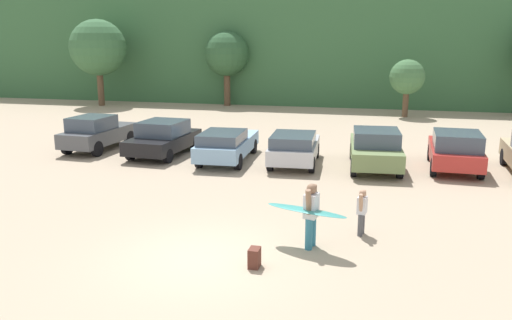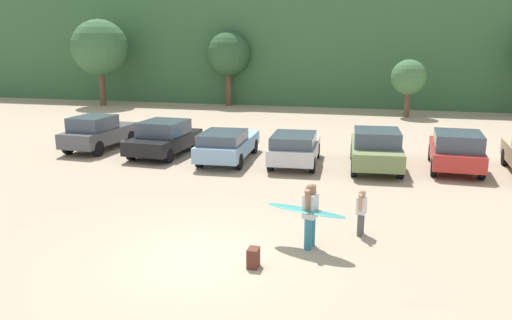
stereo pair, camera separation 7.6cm
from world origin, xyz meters
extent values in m
plane|color=tan|center=(0.00, 0.00, 0.00)|extent=(120.00, 120.00, 0.00)
cube|color=#38663D|center=(0.00, 34.43, 4.31)|extent=(108.00, 12.00, 8.62)
cylinder|color=brown|center=(-17.34, 25.48, 1.31)|extent=(0.48, 0.48, 2.62)
sphere|color=#38663D|center=(-17.34, 25.48, 4.43)|extent=(4.26, 4.26, 4.26)
cylinder|color=brown|center=(-7.75, 27.71, 1.27)|extent=(0.49, 0.49, 2.54)
sphere|color=#2D5633|center=(-7.75, 27.71, 3.98)|extent=(3.38, 3.38, 3.38)
cylinder|color=brown|center=(5.48, 24.74, 0.83)|extent=(0.38, 0.38, 1.67)
sphere|color=#427042|center=(5.48, 24.74, 2.64)|extent=(2.28, 2.28, 2.28)
cube|color=#4C4F54|center=(-8.79, 10.55, 0.67)|extent=(1.92, 4.22, 0.66)
cube|color=#3F4C5B|center=(-8.82, 10.06, 1.31)|extent=(1.67, 2.00, 0.62)
cylinder|color=black|center=(-9.49, 11.95, 0.34)|extent=(0.26, 0.70, 0.69)
cylinder|color=black|center=(-7.95, 11.87, 0.34)|extent=(0.26, 0.70, 0.69)
cylinder|color=black|center=(-9.63, 9.23, 0.34)|extent=(0.26, 0.70, 0.69)
cylinder|color=black|center=(-8.10, 9.15, 0.34)|extent=(0.26, 0.70, 0.69)
cube|color=black|center=(-5.38, 10.14, 0.60)|extent=(2.17, 4.20, 0.60)
cube|color=#3F4C5B|center=(-5.38, 10.14, 1.22)|extent=(1.90, 2.09, 0.63)
cylinder|color=black|center=(-6.17, 11.54, 0.30)|extent=(0.25, 0.61, 0.60)
cylinder|color=black|center=(-4.43, 11.43, 0.30)|extent=(0.25, 0.61, 0.60)
cylinder|color=black|center=(-6.33, 8.84, 0.30)|extent=(0.25, 0.61, 0.60)
cylinder|color=black|center=(-4.58, 8.74, 0.30)|extent=(0.25, 0.61, 0.60)
cube|color=#84ADD1|center=(-2.32, 9.86, 0.63)|extent=(1.99, 4.70, 0.61)
cube|color=#3F4C5B|center=(-2.27, 8.97, 1.15)|extent=(1.74, 2.34, 0.43)
cylinder|color=black|center=(-3.19, 11.35, 0.32)|extent=(0.25, 0.65, 0.64)
cylinder|color=black|center=(-1.59, 11.43, 0.32)|extent=(0.25, 0.65, 0.64)
cylinder|color=black|center=(-3.05, 8.30, 0.32)|extent=(0.25, 0.65, 0.64)
cylinder|color=black|center=(-1.45, 8.38, 0.32)|extent=(0.25, 0.65, 0.64)
cube|color=silver|center=(0.56, 9.82, 0.61)|extent=(2.03, 4.06, 0.59)
cube|color=#3F4C5B|center=(0.59, 9.20, 1.14)|extent=(1.78, 2.36, 0.45)
cylinder|color=black|center=(-0.33, 11.08, 0.32)|extent=(0.26, 0.65, 0.63)
cylinder|color=black|center=(1.29, 11.17, 0.32)|extent=(0.26, 0.65, 0.63)
cylinder|color=black|center=(-0.17, 8.47, 0.32)|extent=(0.26, 0.65, 0.63)
cylinder|color=black|center=(1.44, 8.56, 0.32)|extent=(0.26, 0.65, 0.63)
cube|color=#6B7F4C|center=(3.77, 9.95, 0.67)|extent=(2.19, 4.57, 0.66)
cube|color=#3F4C5B|center=(3.80, 9.63, 1.29)|extent=(1.87, 2.16, 0.60)
cylinder|color=black|center=(2.82, 11.35, 0.34)|extent=(0.27, 0.69, 0.68)
cylinder|color=black|center=(4.51, 11.47, 0.34)|extent=(0.27, 0.69, 0.68)
cylinder|color=black|center=(3.04, 8.42, 0.34)|extent=(0.27, 0.69, 0.68)
cylinder|color=black|center=(4.72, 8.55, 0.34)|extent=(0.27, 0.69, 0.68)
cube|color=#B72D28|center=(6.83, 10.51, 0.64)|extent=(2.01, 4.19, 0.61)
cube|color=#3F4C5B|center=(6.81, 9.93, 1.25)|extent=(1.78, 2.23, 0.63)
cylinder|color=black|center=(6.06, 11.90, 0.33)|extent=(0.25, 0.67, 0.67)
cylinder|color=black|center=(7.72, 11.83, 0.33)|extent=(0.25, 0.67, 0.67)
cylinder|color=black|center=(5.95, 9.18, 0.33)|extent=(0.25, 0.67, 0.67)
cylinder|color=black|center=(7.61, 9.11, 0.33)|extent=(0.25, 0.67, 0.67)
cylinder|color=black|center=(8.91, 11.70, 0.34)|extent=(0.25, 0.68, 0.67)
cylinder|color=teal|center=(2.37, 1.15, 0.39)|extent=(0.18, 0.18, 0.78)
cylinder|color=teal|center=(2.42, 1.42, 0.39)|extent=(0.18, 0.18, 0.78)
cube|color=silver|center=(2.39, 1.28, 1.08)|extent=(0.37, 0.45, 0.60)
sphere|color=#8C664C|center=(2.39, 1.28, 1.51)|extent=(0.25, 0.25, 0.25)
cylinder|color=#8C664C|center=(2.35, 1.07, 1.24)|extent=(0.18, 0.28, 0.65)
cylinder|color=#8C664C|center=(2.43, 1.50, 1.24)|extent=(0.16, 0.20, 0.64)
cylinder|color=#4C4C51|center=(3.55, 2.35, 0.29)|extent=(0.14, 0.14, 0.59)
cylinder|color=#4C4C51|center=(3.59, 2.56, 0.29)|extent=(0.14, 0.14, 0.59)
cube|color=silver|center=(3.57, 2.45, 0.81)|extent=(0.27, 0.33, 0.45)
sphere|color=tan|center=(3.57, 2.45, 1.13)|extent=(0.19, 0.19, 0.19)
cylinder|color=tan|center=(3.54, 2.29, 0.93)|extent=(0.13, 0.21, 0.48)
cylinder|color=tan|center=(3.60, 2.61, 0.93)|extent=(0.12, 0.13, 0.48)
ellipsoid|color=teal|center=(2.28, 1.19, 0.98)|extent=(2.18, 1.21, 0.15)
cube|color=#592D23|center=(1.32, -0.14, 0.23)|extent=(0.24, 0.34, 0.45)
camera|label=1|loc=(3.89, -10.51, 4.99)|focal=35.94mm
camera|label=2|loc=(3.97, -10.50, 4.99)|focal=35.94mm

